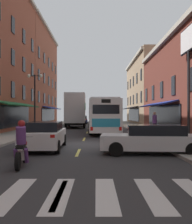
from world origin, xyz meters
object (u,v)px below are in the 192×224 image
Objects in this scene: billboard_sign at (190,52)px; box_truck at (77,111)px; pedestrian_mid at (156,123)px; sedan_far at (83,120)px; bicycle_near at (27,130)px; transit_bus at (104,115)px; street_lamp_twin at (36,100)px; sedan_mid at (46,135)px; sedan_near at (154,139)px; motorcycle_rider at (23,147)px.

billboard_sign reaches higher than box_truck.
box_truck is at bearing -161.74° from pedestrian_mid.
pedestrian_mid reaches higher than sedan_far.
transit_bus is at bearing 30.33° from bicycle_near.
pedestrian_mid is at bearing 105.81° from billboard_sign.
sedan_far is at bearing 81.67° from street_lamp_twin.
billboard_sign reaches higher than sedan_mid.
billboard_sign is at bearing -61.91° from box_truck.
sedan_mid is 11.25m from pedestrian_mid.
sedan_near is (-3.56, -5.40, -5.26)m from billboard_sign.
transit_bus is 6.57m from street_lamp_twin.
street_lamp_twin is at bearing 150.49° from billboard_sign.
sedan_mid is 2.79× the size of bicycle_near.
pedestrian_mid is 0.34× the size of street_lamp_twin.
box_truck is (-3.20, 8.28, 0.50)m from transit_bus.
pedestrian_mid is (7.33, -24.04, 0.38)m from sedan_far.
billboard_sign reaches higher than pedestrian_mid.
pedestrian_mid reaches higher than bicycle_near.
box_truck is at bearing 74.99° from bicycle_near.
pedestrian_mid is at bearing -11.67° from street_lamp_twin.
transit_bus reaches higher than bicycle_near.
billboard_sign is 10.98m from sedan_mid.
transit_bus is at bearing -144.26° from pedestrian_mid.
pedestrian_mid is (4.30, -3.66, -0.57)m from transit_bus.
street_lamp_twin is (-6.23, -1.48, 1.43)m from transit_bus.
billboard_sign reaches higher than street_lamp_twin.
billboard_sign is 13.87m from street_lamp_twin.
bicycle_near is at bearing -94.97° from street_lamp_twin.
sedan_mid is 4.53m from motorcycle_rider.
box_truck reaches higher than sedan_mid.
sedan_near is (2.02, -13.57, -0.97)m from transit_bus.
bicycle_near is at bearing 110.90° from sedan_mid.
sedan_near reaches higher than bicycle_near.
billboard_sign reaches higher than transit_bus.
motorcycle_rider is at bearing -151.36° from sedan_near.
transit_bus is at bearing 98.48° from sedan_near.
box_truck reaches higher than bicycle_near.
pedestrian_mid reaches higher than motorcycle_rider.
motorcycle_rider is at bearing -90.36° from sedan_far.
sedan_mid is 32.31m from sedan_far.
pedestrian_mid is (-1.28, 4.51, -4.86)m from billboard_sign.
street_lamp_twin is (-10.54, 2.18, 2.00)m from pedestrian_mid.
sedan_far is (-5.05, 33.95, 0.01)m from sedan_near.
transit_bus is at bearing -68.87° from box_truck.
sedan_mid is 1.03× the size of sedan_far.
transit_bus is at bearing -81.54° from sedan_far.
sedan_mid reaches higher than sedan_near.
transit_bus is 6.15× the size of pedestrian_mid.
billboard_sign is at bearing 1.93° from pedestrian_mid.
billboard_sign is 10.78m from transit_bus.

